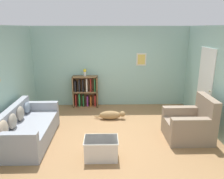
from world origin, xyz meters
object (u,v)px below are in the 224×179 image
at_px(bookshelf, 85,92).
at_px(coffee_table, 101,148).
at_px(couch, 27,129).
at_px(dog, 111,115).
at_px(vase, 85,72).
at_px(recliner_chair, 190,124).

height_order(bookshelf, coffee_table, bookshelf).
height_order(couch, dog, couch).
bearing_deg(vase, coffee_table, -79.19).
height_order(couch, vase, vase).
bearing_deg(recliner_chair, couch, -179.55).
bearing_deg(vase, couch, -116.70).
height_order(bookshelf, vase, vase).
bearing_deg(dog, bookshelf, 127.47).
bearing_deg(bookshelf, recliner_chair, -40.29).
bearing_deg(bookshelf, dog, -52.53).
height_order(couch, recliner_chair, recliner_chair).
xyz_separation_m(couch, recliner_chair, (3.80, 0.03, 0.05)).
distance_m(recliner_chair, vase, 3.58).
bearing_deg(recliner_chair, coffee_table, -159.78).
height_order(couch, coffee_table, couch).
bearing_deg(couch, coffee_table, -23.22).
height_order(recliner_chair, dog, recliner_chair).
bearing_deg(vase, dog, -52.41).
xyz_separation_m(coffee_table, dog, (0.25, 1.94, -0.10)).
height_order(dog, vase, vase).
bearing_deg(bookshelf, coffee_table, -79.07).
xyz_separation_m(recliner_chair, vase, (-2.66, 2.25, 0.82)).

